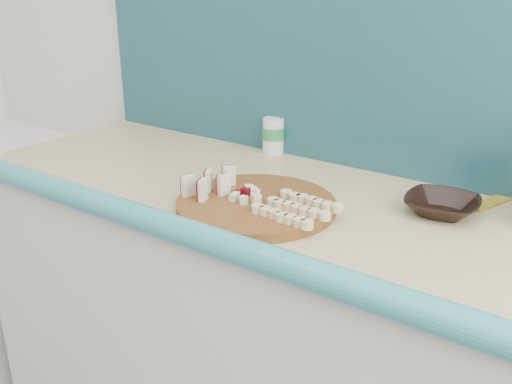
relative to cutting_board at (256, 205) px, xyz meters
name	(u,v)px	position (x,y,z in m)	size (l,w,h in m)	color
backsplash	(436,83)	(0.24, 0.41, 0.24)	(2.20, 0.02, 0.50)	teal
porcelain_fixture	(4,243)	(-1.31, 0.11, -0.52)	(0.70, 0.72, 0.84)	white
cutting_board	(256,205)	(0.00, 0.00, 0.00)	(0.36, 0.36, 0.02)	#48280F
apple_wedges	(210,183)	(-0.11, -0.02, 0.04)	(0.08, 0.14, 0.05)	beige
apple_chunks	(248,195)	(-0.02, 0.00, 0.02)	(0.06, 0.06, 0.02)	beige
banana_slices	(297,209)	(0.11, 0.00, 0.02)	(0.16, 0.14, 0.02)	#D8BF84
brown_bowl	(442,206)	(0.35, 0.22, 0.01)	(0.16, 0.16, 0.04)	black
canister	(273,135)	(-0.21, 0.38, 0.04)	(0.06, 0.06, 0.10)	silver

